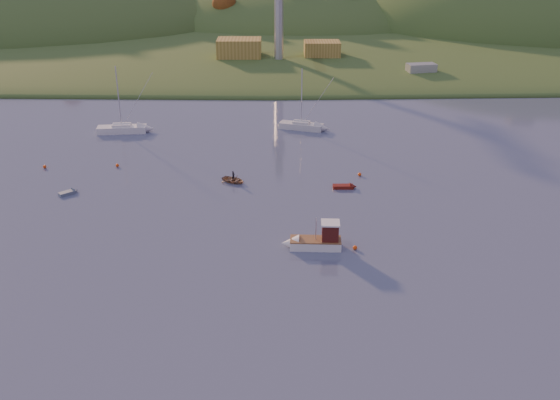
{
  "coord_description": "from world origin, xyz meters",
  "views": [
    {
      "loc": [
        1.23,
        -36.42,
        33.09
      ],
      "look_at": [
        1.69,
        32.12,
        2.93
      ],
      "focal_mm": 40.0,
      "sensor_mm": 36.0,
      "label": 1
    }
  ],
  "objects_px": {
    "fishing_boat": "(312,240)",
    "red_tender": "(348,187)",
    "sailboat_far": "(301,125)",
    "grey_dinghy": "(71,192)",
    "canoe": "(233,180)",
    "sailboat_near": "(122,128)"
  },
  "relations": [
    {
      "from": "fishing_boat",
      "to": "sailboat_far",
      "type": "bearing_deg",
      "value": -87.93
    },
    {
      "from": "fishing_boat",
      "to": "sailboat_near",
      "type": "bearing_deg",
      "value": -51.48
    },
    {
      "from": "red_tender",
      "to": "grey_dinghy",
      "type": "height_order",
      "value": "red_tender"
    },
    {
      "from": "canoe",
      "to": "red_tender",
      "type": "bearing_deg",
      "value": -66.51
    },
    {
      "from": "sailboat_far",
      "to": "canoe",
      "type": "distance_m",
      "value": 27.19
    },
    {
      "from": "sailboat_far",
      "to": "grey_dinghy",
      "type": "xyz_separation_m",
      "value": [
        -32.23,
        -28.85,
        -0.5
      ]
    },
    {
      "from": "sailboat_far",
      "to": "grey_dinghy",
      "type": "height_order",
      "value": "sailboat_far"
    },
    {
      "from": "sailboat_near",
      "to": "grey_dinghy",
      "type": "relative_size",
      "value": 4.41
    },
    {
      "from": "fishing_boat",
      "to": "canoe",
      "type": "relative_size",
      "value": 1.92
    },
    {
      "from": "fishing_boat",
      "to": "red_tender",
      "type": "relative_size",
      "value": 2.06
    },
    {
      "from": "sailboat_far",
      "to": "fishing_boat",
      "type": "bearing_deg",
      "value": -72.62
    },
    {
      "from": "sailboat_far",
      "to": "canoe",
      "type": "relative_size",
      "value": 3.06
    },
    {
      "from": "fishing_boat",
      "to": "sailboat_far",
      "type": "height_order",
      "value": "sailboat_far"
    },
    {
      "from": "sailboat_far",
      "to": "red_tender",
      "type": "relative_size",
      "value": 3.27
    },
    {
      "from": "canoe",
      "to": "grey_dinghy",
      "type": "relative_size",
      "value": 1.34
    },
    {
      "from": "canoe",
      "to": "grey_dinghy",
      "type": "height_order",
      "value": "canoe"
    },
    {
      "from": "fishing_boat",
      "to": "grey_dinghy",
      "type": "bearing_deg",
      "value": -23.78
    },
    {
      "from": "sailboat_near",
      "to": "sailboat_far",
      "type": "xyz_separation_m",
      "value": [
        31.42,
        1.8,
        -0.04
      ]
    },
    {
      "from": "sailboat_far",
      "to": "red_tender",
      "type": "bearing_deg",
      "value": -60.83
    },
    {
      "from": "fishing_boat",
      "to": "red_tender",
      "type": "distance_m",
      "value": 18.34
    },
    {
      "from": "red_tender",
      "to": "grey_dinghy",
      "type": "bearing_deg",
      "value": -178.15
    },
    {
      "from": "sailboat_far",
      "to": "grey_dinghy",
      "type": "distance_m",
      "value": 43.26
    }
  ]
}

